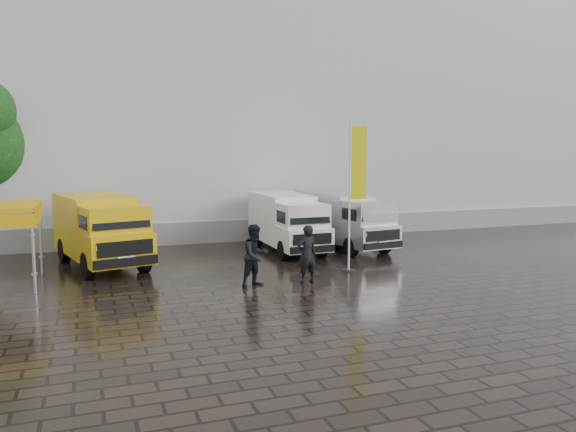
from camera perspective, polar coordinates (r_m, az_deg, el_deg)
name	(u,v)px	position (r m, az deg, el deg)	size (l,w,h in m)	color
ground	(340,274)	(19.42, 5.34, -5.88)	(120.00, 120.00, 0.00)	black
exhibition_hall	(259,121)	(34.69, -2.92, 9.63)	(44.00, 16.00, 12.00)	silver
hall_plinth	(308,227)	(27.30, 2.07, -1.13)	(44.00, 0.15, 1.00)	gray
van_yellow	(101,232)	(21.40, -18.48, -1.54)	(2.13, 5.55, 2.56)	#E0B20B
van_white	(287,223)	(23.41, -0.06, -0.75)	(1.82, 5.46, 2.37)	white
van_silver	(344,221)	(24.25, 5.72, -0.48)	(1.85, 5.54, 2.40)	#B4B6B9
flagpole	(354,187)	(19.63, 6.77, 2.96)	(0.88, 0.50, 5.26)	black
wheelie_bin	(380,225)	(28.56, 9.38, -0.89)	(0.59, 0.59, 0.98)	black
person_front	(307,254)	(17.92, 1.93, -3.88)	(0.68, 0.45, 1.86)	black
person_tent	(256,255)	(17.48, -3.30, -4.02)	(0.94, 0.74, 1.94)	black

